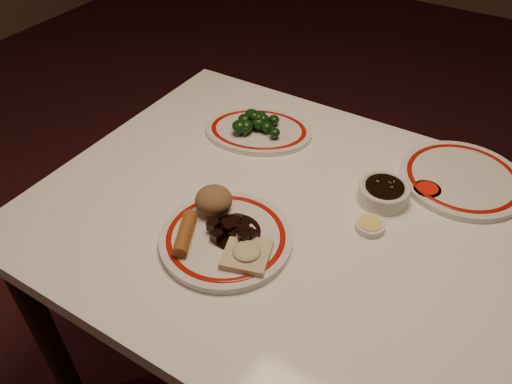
% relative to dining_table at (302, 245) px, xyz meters
% --- Properties ---
extents(dining_table, '(1.20, 0.90, 0.75)m').
position_rel_dining_table_xyz_m(dining_table, '(0.00, 0.00, 0.00)').
color(dining_table, white).
rests_on(dining_table, ground).
extents(main_plate, '(0.33, 0.33, 0.02)m').
position_rel_dining_table_xyz_m(main_plate, '(-0.11, -0.15, 0.10)').
color(main_plate, silver).
rests_on(main_plate, dining_table).
extents(rice_mound, '(0.08, 0.08, 0.06)m').
position_rel_dining_table_xyz_m(rice_mound, '(-0.17, -0.10, 0.14)').
color(rice_mound, '#886040').
rests_on(rice_mound, main_plate).
extents(spring_roll, '(0.08, 0.11, 0.03)m').
position_rel_dining_table_xyz_m(spring_roll, '(-0.17, -0.20, 0.13)').
color(spring_roll, '#965625').
rests_on(spring_roll, main_plate).
extents(fried_wonton, '(0.11, 0.11, 0.03)m').
position_rel_dining_table_xyz_m(fried_wonton, '(-0.04, -0.18, 0.12)').
color(fried_wonton, '#C7BD8C').
rests_on(fried_wonton, main_plate).
extents(stirfry_heap, '(0.11, 0.11, 0.03)m').
position_rel_dining_table_xyz_m(stirfry_heap, '(-0.09, -0.14, 0.12)').
color(stirfry_heap, black).
rests_on(stirfry_heap, main_plate).
extents(broccoli_plate, '(0.34, 0.32, 0.02)m').
position_rel_dining_table_xyz_m(broccoli_plate, '(-0.26, 0.22, 0.10)').
color(broccoli_plate, silver).
rests_on(broccoli_plate, dining_table).
extents(broccoli_pile, '(0.13, 0.12, 0.05)m').
position_rel_dining_table_xyz_m(broccoli_pile, '(-0.26, 0.22, 0.13)').
color(broccoli_pile, '#23471C').
rests_on(broccoli_pile, broccoli_plate).
extents(soy_bowl, '(0.11, 0.11, 0.04)m').
position_rel_dining_table_xyz_m(soy_bowl, '(0.13, 0.14, 0.11)').
color(soy_bowl, silver).
rests_on(soy_bowl, dining_table).
extents(sweet_sour_dish, '(0.06, 0.06, 0.02)m').
position_rel_dining_table_xyz_m(sweet_sour_dish, '(0.21, 0.22, 0.10)').
color(sweet_sour_dish, silver).
rests_on(sweet_sour_dish, dining_table).
extents(mustard_dish, '(0.06, 0.06, 0.02)m').
position_rel_dining_table_xyz_m(mustard_dish, '(0.14, 0.04, 0.10)').
color(mustard_dish, silver).
rests_on(mustard_dish, dining_table).
extents(far_plate, '(0.36, 0.36, 0.02)m').
position_rel_dining_table_xyz_m(far_plate, '(0.27, 0.31, 0.10)').
color(far_plate, silver).
rests_on(far_plate, dining_table).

